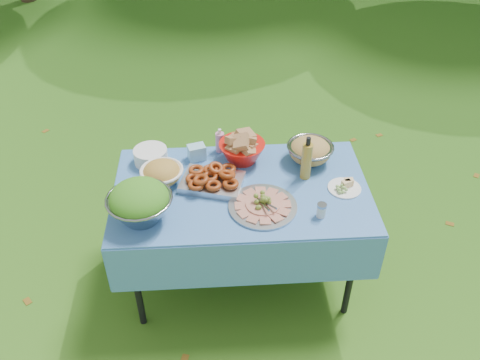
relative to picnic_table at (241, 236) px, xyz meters
name	(u,v)px	position (x,y,z in m)	size (l,w,h in m)	color
ground	(241,276)	(0.00, 0.00, -0.38)	(80.00, 80.00, 0.00)	#0C390A
picnic_table	(241,236)	(0.00, 0.00, 0.00)	(1.46, 0.86, 0.76)	#7AC8EA
salad_bowl	(139,202)	(-0.55, -0.22, 0.49)	(0.34, 0.34, 0.23)	gray
pasta_bowl_white	(162,173)	(-0.45, 0.09, 0.45)	(0.24, 0.24, 0.14)	white
plate_stack	(151,156)	(-0.53, 0.29, 0.43)	(0.20, 0.20, 0.09)	white
wipes_box	(197,152)	(-0.26, 0.31, 0.43)	(0.10, 0.08, 0.09)	#96D4EC
sanitizer_bottle	(220,140)	(-0.11, 0.38, 0.46)	(0.06, 0.06, 0.16)	pink
bread_bowl	(242,147)	(0.02, 0.28, 0.47)	(0.28, 0.28, 0.19)	red
pasta_bowl_steel	(310,150)	(0.43, 0.25, 0.45)	(0.28, 0.28, 0.15)	gray
fried_tray	(212,180)	(-0.17, 0.04, 0.42)	(0.34, 0.24, 0.08)	#B7B7BC
charcuterie_platter	(263,201)	(0.11, -0.17, 0.42)	(0.38, 0.38, 0.09)	#ABAFB2
oil_bottle	(307,158)	(0.38, 0.08, 0.52)	(0.06, 0.06, 0.28)	#AD892B
cheese_plate	(345,185)	(0.59, -0.04, 0.41)	(0.19, 0.19, 0.05)	white
shaker	(321,210)	(0.41, -0.26, 0.42)	(0.05, 0.05, 0.08)	silver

